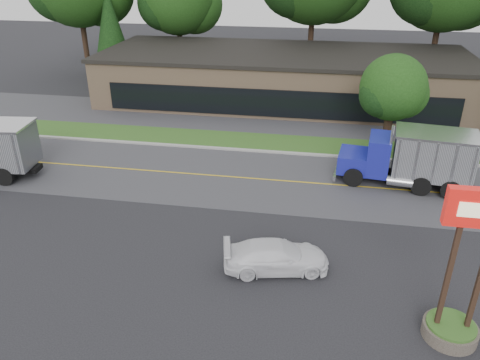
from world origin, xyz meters
name	(u,v)px	position (x,y,z in m)	size (l,w,h in m)	color
ground	(185,265)	(0.00, 0.00, 0.00)	(140.00, 140.00, 0.00)	#2D2D32
road	(225,177)	(0.00, 9.00, 0.00)	(60.00, 8.00, 0.02)	#4F4F54
center_line	(225,177)	(0.00, 9.00, 0.00)	(60.00, 0.12, 0.01)	gold
curb	(237,150)	(0.00, 13.20, 0.00)	(60.00, 0.30, 0.12)	#9E9E99
grass_verge	(242,141)	(0.00, 15.00, 0.00)	(60.00, 3.40, 0.03)	#295A1F
far_parking	(252,119)	(0.00, 20.00, 0.00)	(60.00, 7.00, 0.02)	#4F4F54
strip_mall	(284,78)	(2.00, 26.00, 2.00)	(32.00, 12.00, 4.00)	tan
bilo_sign	(460,292)	(10.50, -2.50, 2.02)	(2.20, 1.90, 5.95)	#6B6054
evergreen_left	(110,29)	(-16.00, 30.00, 5.18)	(4.15, 4.15, 9.43)	#382619
tree_verge	(394,91)	(10.07, 15.05, 4.17)	(4.59, 4.32, 6.55)	#382619
dump_truck_blue	(413,157)	(10.88, 9.76, 1.80)	(7.67, 3.55, 3.36)	black
rally_car	(276,256)	(3.98, 0.40, 0.65)	(1.83, 4.51, 1.31)	white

